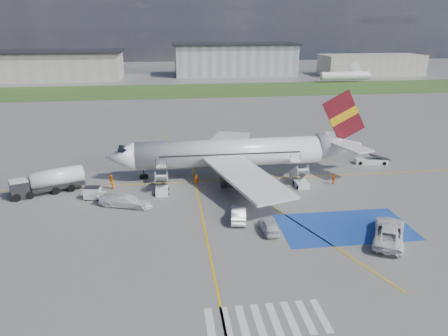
# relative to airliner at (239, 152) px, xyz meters

# --- Properties ---
(ground) EXTENTS (400.00, 400.00, 0.00)m
(ground) POSITION_rel_airliner_xyz_m (-1.51, -14.00, -3.39)
(ground) COLOR #60605E
(ground) RESTS_ON ground
(grass_strip) EXTENTS (400.00, 30.00, 0.01)m
(grass_strip) POSITION_rel_airliner_xyz_m (-1.51, 81.00, -3.39)
(grass_strip) COLOR #2D4C1E
(grass_strip) RESTS_ON ground
(taxiway_line_main) EXTENTS (120.00, 0.20, 0.01)m
(taxiway_line_main) POSITION_rel_airliner_xyz_m (-1.51, -2.00, -3.39)
(taxiway_line_main) COLOR gold
(taxiway_line_main) RESTS_ON ground
(taxiway_line_cross) EXTENTS (0.20, 60.00, 0.01)m
(taxiway_line_cross) POSITION_rel_airliner_xyz_m (-6.51, -24.00, -3.39)
(taxiway_line_cross) COLOR gold
(taxiway_line_cross) RESTS_ON ground
(taxiway_line_diag) EXTENTS (20.71, 56.45, 0.01)m
(taxiway_line_diag) POSITION_rel_airliner_xyz_m (-1.51, -2.00, -3.39)
(taxiway_line_diag) COLOR gold
(taxiway_line_diag) RESTS_ON ground
(staging_box) EXTENTS (14.00, 8.00, 0.01)m
(staging_box) POSITION_rel_airliner_xyz_m (8.49, -18.00, -3.39)
(staging_box) COLOR #193D96
(staging_box) RESTS_ON ground
(crosswalk) EXTENTS (9.00, 4.00, 0.01)m
(crosswalk) POSITION_rel_airliner_xyz_m (-3.31, -32.00, -3.39)
(crosswalk) COLOR silver
(crosswalk) RESTS_ON ground
(terminal_west) EXTENTS (60.00, 22.00, 10.00)m
(terminal_west) POSITION_rel_airliner_xyz_m (-56.51, 116.00, 1.61)
(terminal_west) COLOR #9C9487
(terminal_west) RESTS_ON ground
(terminal_centre) EXTENTS (48.00, 18.00, 12.00)m
(terminal_centre) POSITION_rel_airliner_xyz_m (18.49, 121.00, 2.61)
(terminal_centre) COLOR gray
(terminal_centre) RESTS_ON ground
(terminal_east) EXTENTS (40.00, 16.00, 8.00)m
(terminal_east) POSITION_rel_airliner_xyz_m (73.49, 114.00, 0.61)
(terminal_east) COLOR #9C9487
(terminal_east) RESTS_ON ground
(airliner) EXTENTS (36.81, 32.95, 11.92)m
(airliner) POSITION_rel_airliner_xyz_m (0.00, 0.00, 0.00)
(airliner) COLOR silver
(airliner) RESTS_ON ground
(airstairs_fwd) EXTENTS (1.90, 5.20, 3.60)m
(airstairs_fwd) POSITION_rel_airliner_xyz_m (-11.01, -5.30, -2.77)
(airstairs_fwd) COLOR silver
(airstairs_fwd) RESTS_ON ground
(airstairs_aft) EXTENTS (1.90, 5.20, 3.60)m
(airstairs_aft) POSITION_rel_airliner_xyz_m (7.49, -5.30, -2.77)
(airstairs_aft) COLOR silver
(airstairs_aft) RESTS_ON ground
(fuel_tanker) EXTENTS (9.05, 5.61, 3.02)m
(fuel_tanker) POSITION_rel_airliner_xyz_m (-25.43, -3.42, -2.12)
(fuel_tanker) COLOR black
(fuel_tanker) RESTS_ON ground
(gpu_cart) EXTENTS (2.13, 1.54, 1.64)m
(gpu_cart) POSITION_rel_airliner_xyz_m (-19.51, -6.45, -2.65)
(gpu_cart) COLOR silver
(gpu_cart) RESTS_ON ground
(belt_loader) EXTENTS (5.34, 2.69, 1.55)m
(belt_loader) POSITION_rel_airliner_xyz_m (21.18, 2.41, -3.01)
(belt_loader) COLOR silver
(belt_loader) RESTS_ON ground
(car_silver_a) EXTENTS (1.76, 4.00, 1.34)m
(car_silver_a) POSITION_rel_airliner_xyz_m (0.11, -18.01, -2.72)
(car_silver_a) COLOR silver
(car_silver_a) RESTS_ON ground
(car_silver_b) EXTENTS (2.33, 4.76, 1.50)m
(car_silver_b) POSITION_rel_airliner_xyz_m (-2.55, -14.79, -2.64)
(car_silver_b) COLOR silver
(car_silver_b) RESTS_ON ground
(van_white_a) EXTENTS (5.40, 6.69, 2.28)m
(van_white_a) POSITION_rel_airliner_xyz_m (11.74, -21.32, -2.25)
(van_white_a) COLOR white
(van_white_a) RESTS_ON ground
(van_white_b) EXTENTS (5.31, 3.55, 1.93)m
(van_white_b) POSITION_rel_airliner_xyz_m (-15.30, -9.26, -2.43)
(van_white_b) COLOR white
(van_white_b) RESTS_ON ground
(crew_fwd) EXTENTS (0.66, 0.55, 1.54)m
(crew_fwd) POSITION_rel_airliner_xyz_m (-6.34, -3.20, -2.62)
(crew_fwd) COLOR #E0550B
(crew_fwd) RESTS_ON ground
(crew_nose) EXTENTS (0.88, 1.06, 1.96)m
(crew_nose) POSITION_rel_airliner_xyz_m (-17.58, -3.33, -2.41)
(crew_nose) COLOR orange
(crew_nose) RESTS_ON ground
(crew_aft) EXTENTS (0.40, 0.90, 1.52)m
(crew_aft) POSITION_rel_airliner_xyz_m (12.01, -5.39, -2.63)
(crew_aft) COLOR #EC560C
(crew_aft) RESTS_ON ground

